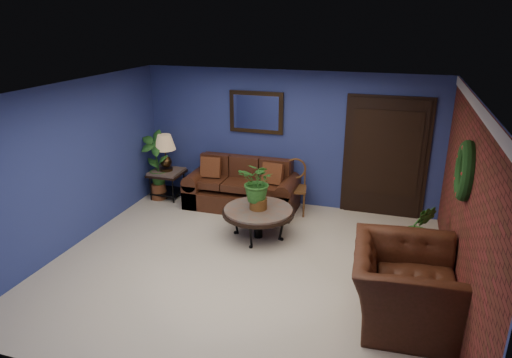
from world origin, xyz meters
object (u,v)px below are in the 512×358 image
(table_lamp, at_px, (165,148))
(armchair, at_px, (404,286))
(end_table, at_px, (167,177))
(side_chair, at_px, (295,183))
(sofa, at_px, (243,191))
(coffee_table, at_px, (258,212))

(table_lamp, relative_size, armchair, 0.50)
(end_table, bearing_deg, side_chair, 1.61)
(sofa, distance_m, end_table, 1.56)
(sofa, height_order, end_table, sofa)
(side_chair, distance_m, armchair, 3.32)
(sofa, xyz_separation_m, side_chair, (0.97, 0.04, 0.25))
(coffee_table, bearing_deg, sofa, 119.67)
(side_chair, xyz_separation_m, armchair, (1.92, -2.71, -0.11))
(sofa, bearing_deg, end_table, -179.00)
(sofa, xyz_separation_m, armchair, (2.89, -2.66, 0.14))
(coffee_table, relative_size, table_lamp, 1.69)
(coffee_table, distance_m, side_chair, 1.24)
(table_lamp, bearing_deg, sofa, 1.00)
(end_table, distance_m, table_lamp, 0.58)
(coffee_table, bearing_deg, end_table, 153.16)
(end_table, height_order, table_lamp, table_lamp)
(armchair, bearing_deg, end_table, 56.00)
(sofa, bearing_deg, coffee_table, -60.33)
(sofa, distance_m, side_chair, 1.01)
(coffee_table, xyz_separation_m, table_lamp, (-2.21, 1.12, 0.56))
(coffee_table, xyz_separation_m, end_table, (-2.21, 1.12, -0.01))
(side_chair, bearing_deg, coffee_table, -115.49)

